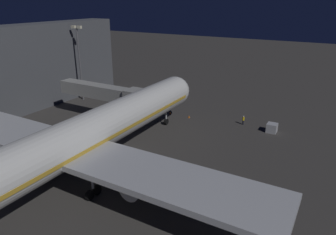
{
  "coord_description": "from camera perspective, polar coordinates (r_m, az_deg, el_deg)",
  "views": [
    {
      "loc": [
        -28.37,
        34.75,
        22.75
      ],
      "look_at": [
        -3.0,
        -9.42,
        3.5
      ],
      "focal_mm": 33.58,
      "sensor_mm": 36.0,
      "label": 1
    }
  ],
  "objects": [
    {
      "name": "airliner_at_gate",
      "position": [
        41.79,
        -16.54,
        -4.18
      ],
      "size": [
        53.68,
        59.24,
        18.46
      ],
      "color": "silver",
      "rests_on": "ground_plane"
    },
    {
      "name": "baggage_container_far_row",
      "position": [
        60.11,
        18.34,
        -1.8
      ],
      "size": [
        1.77,
        1.8,
        1.65
      ],
      "primitive_type": "cube",
      "color": "#B7BABF",
      "rests_on": "ground_plane"
    },
    {
      "name": "ground_crew_near_nose_gear",
      "position": [
        62.12,
        13.51,
        -0.39
      ],
      "size": [
        0.4,
        0.4,
        1.81
      ],
      "color": "black",
      "rests_on": "ground_plane"
    },
    {
      "name": "ground_plane",
      "position": [
        50.3,
        -8.39,
        -6.43
      ],
      "size": [
        320.0,
        320.0,
        0.0
      ],
      "primitive_type": "plane",
      "color": "#383533"
    },
    {
      "name": "traffic_cone_nose_starboard",
      "position": [
        66.14,
        0.41,
        0.84
      ],
      "size": [
        0.36,
        0.36,
        0.55
      ],
      "primitive_type": "cone",
      "color": "orange",
      "rests_on": "ground_plane"
    },
    {
      "name": "jet_bridge",
      "position": [
        61.52,
        -10.94,
        4.41
      ],
      "size": [
        19.46,
        3.4,
        7.42
      ],
      "color": "#9E9E99",
      "rests_on": "ground_plane"
    },
    {
      "name": "apron_floodlight_mast",
      "position": [
        76.44,
        -15.79,
        10.37
      ],
      "size": [
        2.9,
        0.5,
        17.24
      ],
      "color": "#59595E",
      "rests_on": "ground_plane"
    },
    {
      "name": "traffic_cone_nose_port",
      "position": [
        64.22,
        3.83,
        0.17
      ],
      "size": [
        0.36,
        0.36,
        0.55
      ],
      "primitive_type": "cone",
      "color": "orange",
      "rests_on": "ground_plane"
    }
  ]
}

